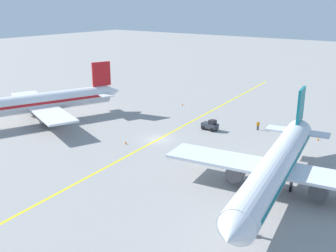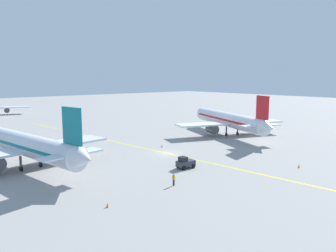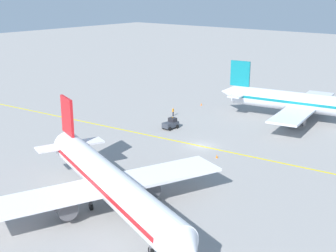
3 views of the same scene
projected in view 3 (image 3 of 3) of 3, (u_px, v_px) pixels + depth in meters
The scene contains 9 objects.
ground_plane at pixel (201, 146), 74.86m from camera, with size 400.00×400.00×0.00m, color gray.
apron_yellow_centreline at pixel (201, 146), 74.86m from camera, with size 0.40×120.00×0.01m, color yellow.
airplane_at_gate at pixel (307, 103), 86.86m from camera, with size 28.46×35.48×10.60m.
airplane_adjacent_stand at pixel (108, 182), 51.70m from camera, with size 28.01×34.23×10.60m.
baggage_tug_dark at pixel (171, 124), 83.84m from camera, with size 3.11×1.95×2.11m.
ground_crew_worker at pixel (173, 112), 92.18m from camera, with size 0.56×0.32×1.68m.
traffic_cone_near_nose at pixel (217, 156), 69.56m from camera, with size 0.32×0.32×0.55m, color orange.
traffic_cone_mid_apron at pixel (66, 133), 80.64m from camera, with size 0.32×0.32×0.55m, color orange.
traffic_cone_by_wingtip at pixel (201, 104), 100.69m from camera, with size 0.32×0.32×0.55m, color orange.
Camera 3 is at (58.14, 40.85, 24.34)m, focal length 50.00 mm.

